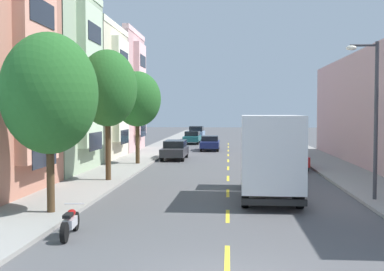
{
  "coord_description": "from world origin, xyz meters",
  "views": [
    {
      "loc": [
        0.02,
        -10.36,
        3.76
      ],
      "look_at": [
        -2.73,
        25.87,
        2.01
      ],
      "focal_mm": 45.19,
      "sensor_mm": 36.0,
      "label": 1
    }
  ],
  "objects": [
    {
      "name": "sidewalk_right",
      "position": [
        7.1,
        28.0,
        0.07
      ],
      "size": [
        3.2,
        120.0,
        0.14
      ],
      "primitive_type": "cube",
      "color": "gray",
      "rests_on": "ground_plane"
    },
    {
      "name": "parked_suv_sky",
      "position": [
        -4.22,
        53.47,
        0.99
      ],
      "size": [
        2.04,
        4.84,
        1.93
      ],
      "color": "#7A9EC6",
      "rests_on": "ground_plane"
    },
    {
      "name": "moving_navy_sedan",
      "position": [
        -1.8,
        37.09,
        0.75
      ],
      "size": [
        1.8,
        4.5,
        1.43
      ],
      "color": "navy",
      "rests_on": "ground_plane"
    },
    {
      "name": "parked_hatchback_red",
      "position": [
        4.21,
        21.74,
        0.76
      ],
      "size": [
        1.74,
        4.0,
        1.5
      ],
      "color": "#AD1E1E",
      "rests_on": "ground_plane"
    },
    {
      "name": "street_tree_nearest",
      "position": [
        -6.4,
        6.57,
        4.42
      ],
      "size": [
        3.47,
        3.47,
        6.48
      ],
      "color": "#47331E",
      "rests_on": "sidewalk_left"
    },
    {
      "name": "townhouse_fifth_rose",
      "position": [
        -13.8,
        35.37,
        5.55
      ],
      "size": [
        11.02,
        8.1,
        11.49
      ],
      "color": "#CC9E9E",
      "rests_on": "ground_plane"
    },
    {
      "name": "parked_sedan_champagne",
      "position": [
        4.48,
        29.32,
        0.75
      ],
      "size": [
        1.81,
        4.5,
        1.43
      ],
      "color": "tan",
      "rests_on": "ground_plane"
    },
    {
      "name": "delivery_box_truck",
      "position": [
        1.79,
        10.73,
        2.01
      ],
      "size": [
        2.57,
        7.19,
        3.63
      ],
      "color": "white",
      "rests_on": "ground_plane"
    },
    {
      "name": "street_lamp",
      "position": [
        5.94,
        10.1,
        3.94
      ],
      "size": [
        1.35,
        0.28,
        6.52
      ],
      "color": "#38383D",
      "rests_on": "sidewalk_right"
    },
    {
      "name": "parked_sedan_black",
      "position": [
        4.4,
        38.84,
        0.75
      ],
      "size": [
        1.82,
        4.51,
        1.43
      ],
      "color": "black",
      "rests_on": "ground_plane"
    },
    {
      "name": "street_tree_third",
      "position": [
        -6.4,
        23.32,
        4.68
      ],
      "size": [
        3.33,
        3.33,
        6.5
      ],
      "color": "#47331E",
      "rests_on": "sidewalk_left"
    },
    {
      "name": "lane_centerline_dashes",
      "position": [
        0.0,
        24.5,
        0.0
      ],
      "size": [
        0.14,
        47.2,
        0.01
      ],
      "color": "yellow",
      "rests_on": "ground_plane"
    },
    {
      "name": "sidewalk_left",
      "position": [
        -7.1,
        28.0,
        0.07
      ],
      "size": [
        3.2,
        120.0,
        0.14
      ],
      "primitive_type": "cube",
      "color": "gray",
      "rests_on": "ground_plane"
    },
    {
      "name": "street_tree_second",
      "position": [
        -6.4,
        14.94,
        5.02
      ],
      "size": [
        3.14,
        3.14,
        6.94
      ],
      "color": "#47331E",
      "rests_on": "sidewalk_left"
    },
    {
      "name": "townhouse_fourth_cream",
      "position": [
        -14.86,
        27.07,
        5.12
      ],
      "size": [
        13.14,
        8.1,
        10.64
      ],
      "color": "beige",
      "rests_on": "ground_plane"
    },
    {
      "name": "ground_plane",
      "position": [
        0.0,
        30.0,
        0.0
      ],
      "size": [
        160.0,
        160.0,
        0.0
      ],
      "primitive_type": "plane",
      "color": "#4C4C4F"
    },
    {
      "name": "parked_motorcycle",
      "position": [
        -4.75,
        3.77,
        0.41
      ],
      "size": [
        0.62,
        2.05,
        0.9
      ],
      "color": "black",
      "rests_on": "ground_plane"
    },
    {
      "name": "parked_wagon_charcoal",
      "position": [
        -4.25,
        27.88,
        0.8
      ],
      "size": [
        1.85,
        4.71,
        1.5
      ],
      "color": "#333338",
      "rests_on": "ground_plane"
    },
    {
      "name": "parked_wagon_teal",
      "position": [
        -4.3,
        46.93,
        0.8
      ],
      "size": [
        1.89,
        4.73,
        1.5
      ],
      "color": "#195B60",
      "rests_on": "ground_plane"
    }
  ]
}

